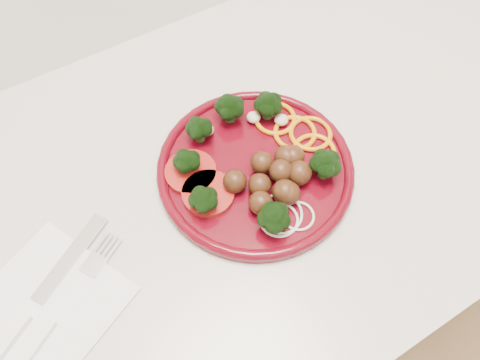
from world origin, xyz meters
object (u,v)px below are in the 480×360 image
plate (255,166)px  fork (41,336)px  napkin (47,305)px  knife (22,320)px

plate → fork: size_ratio=1.43×
napkin → knife: (-0.03, -0.00, 0.01)m
plate → knife: plate is taller
knife → fork: knife is taller
knife → fork: (0.01, -0.03, -0.00)m
napkin → plate: bearing=5.4°
plate → knife: bearing=-174.4°
plate → fork: 0.32m
napkin → fork: 0.04m
napkin → fork: bearing=-115.9°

